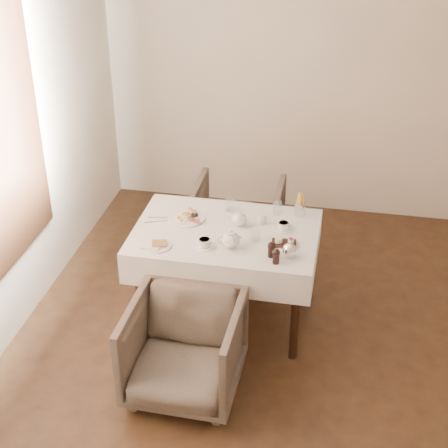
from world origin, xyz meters
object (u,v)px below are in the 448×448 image
(armchair_far, at_px, (237,222))
(breakfast_plate, at_px, (187,217))
(teapot_centre, at_px, (239,218))
(armchair_near, at_px, (184,349))
(table, at_px, (226,245))

(armchair_far, distance_m, breakfast_plate, 0.87)
(armchair_far, relative_size, breakfast_plate, 2.77)
(teapot_centre, bearing_deg, armchair_near, -98.85)
(breakfast_plate, distance_m, teapot_centre, 0.39)
(armchair_far, bearing_deg, teapot_centre, 100.77)
(breakfast_plate, bearing_deg, teapot_centre, -22.43)
(table, height_order, armchair_near, table)
(table, bearing_deg, teapot_centre, 47.71)
(armchair_far, xyz_separation_m, breakfast_plate, (-0.24, -0.72, 0.43))
(table, distance_m, armchair_far, 0.90)
(armchair_near, height_order, armchair_far, armchair_far)
(armchair_near, xyz_separation_m, teapot_centre, (0.19, 0.87, 0.49))
(armchair_far, bearing_deg, armchair_near, 87.98)
(armchair_far, bearing_deg, breakfast_plate, 71.35)
(armchair_near, distance_m, breakfast_plate, 1.02)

